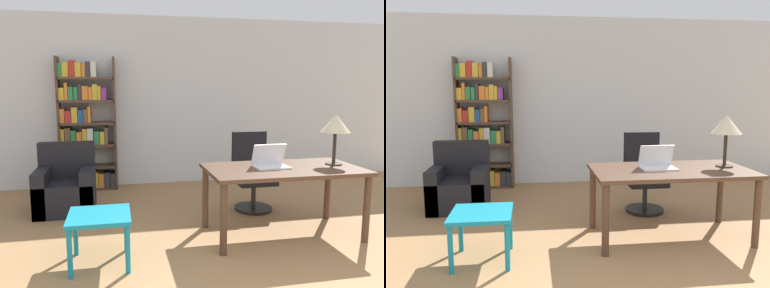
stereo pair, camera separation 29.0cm
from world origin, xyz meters
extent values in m
cube|color=silver|center=(0.00, 4.53, 1.35)|extent=(8.00, 0.06, 2.70)
cube|color=#4C3323|center=(0.54, 2.01, 0.72)|extent=(1.64, 0.85, 0.04)
cylinder|color=#4C3323|center=(-0.22, 1.65, 0.35)|extent=(0.07, 0.07, 0.70)
cylinder|color=#4C3323|center=(1.30, 1.65, 0.35)|extent=(0.07, 0.07, 0.70)
cylinder|color=#4C3323|center=(-0.22, 2.38, 0.35)|extent=(0.07, 0.07, 0.70)
cylinder|color=#4C3323|center=(1.30, 2.38, 0.35)|extent=(0.07, 0.07, 0.70)
cube|color=silver|center=(0.41, 2.02, 0.75)|extent=(0.36, 0.24, 0.02)
cube|color=silver|center=(0.41, 2.10, 0.87)|extent=(0.36, 0.09, 0.23)
cube|color=navy|center=(0.41, 2.11, 0.87)|extent=(0.33, 0.08, 0.20)
cylinder|color=#2D2319|center=(1.15, 2.05, 0.75)|extent=(0.18, 0.18, 0.01)
cylinder|color=#2D2319|center=(1.15, 2.05, 0.93)|extent=(0.04, 0.04, 0.34)
cone|color=#C6B793|center=(1.15, 2.05, 1.19)|extent=(0.31, 0.31, 0.19)
cylinder|color=black|center=(0.54, 2.86, 0.02)|extent=(0.48, 0.48, 0.04)
cylinder|color=#262626|center=(0.54, 2.86, 0.20)|extent=(0.06, 0.06, 0.32)
cube|color=black|center=(0.54, 2.86, 0.41)|extent=(0.48, 0.48, 0.10)
cube|color=black|center=(0.54, 3.06, 0.73)|extent=(0.46, 0.08, 0.54)
cube|color=teal|center=(-1.35, 1.70, 0.45)|extent=(0.54, 0.53, 0.04)
cylinder|color=teal|center=(-1.59, 1.47, 0.22)|extent=(0.04, 0.04, 0.43)
cylinder|color=teal|center=(-1.11, 1.47, 0.22)|extent=(0.04, 0.04, 0.43)
cylinder|color=teal|center=(-1.59, 1.93, 0.22)|extent=(0.04, 0.04, 0.43)
cylinder|color=teal|center=(-1.11, 1.93, 0.22)|extent=(0.04, 0.04, 0.43)
cube|color=black|center=(-1.83, 3.28, 0.20)|extent=(0.71, 0.68, 0.40)
cube|color=black|center=(-1.83, 3.54, 0.63)|extent=(0.71, 0.16, 0.47)
cube|color=black|center=(-2.11, 3.28, 0.28)|extent=(0.16, 0.68, 0.56)
cube|color=black|center=(-1.56, 3.28, 0.28)|extent=(0.16, 0.68, 0.56)
cube|color=#4C3828|center=(-2.02, 4.34, 1.02)|extent=(0.04, 0.28, 2.03)
cube|color=#4C3828|center=(-1.20, 4.34, 1.02)|extent=(0.04, 0.28, 2.03)
cube|color=#4C3828|center=(-1.61, 4.34, 0.02)|extent=(0.82, 0.28, 0.04)
cube|color=#333338|center=(-1.96, 4.34, 0.15)|extent=(0.09, 0.24, 0.24)
cube|color=gold|center=(-1.87, 4.34, 0.15)|extent=(0.07, 0.24, 0.23)
cube|color=silver|center=(-1.80, 4.34, 0.16)|extent=(0.05, 0.24, 0.25)
cube|color=silver|center=(-1.74, 4.34, 0.14)|extent=(0.07, 0.24, 0.20)
cube|color=silver|center=(-1.67, 4.34, 0.15)|extent=(0.04, 0.24, 0.22)
cube|color=#234C99|center=(-1.61, 4.34, 0.15)|extent=(0.09, 0.24, 0.24)
cube|color=gold|center=(-1.52, 4.34, 0.16)|extent=(0.08, 0.24, 0.24)
cube|color=orange|center=(-1.43, 4.34, 0.14)|extent=(0.08, 0.24, 0.21)
cube|color=#333338|center=(-1.34, 4.34, 0.15)|extent=(0.09, 0.24, 0.23)
cube|color=#333338|center=(-1.25, 4.34, 0.14)|extent=(0.09, 0.24, 0.21)
cube|color=#4C3828|center=(-1.61, 4.34, 0.36)|extent=(0.82, 0.28, 0.04)
cube|color=#7F338C|center=(-1.98, 4.34, 0.47)|extent=(0.04, 0.24, 0.19)
cube|color=brown|center=(-1.93, 4.34, 0.50)|extent=(0.04, 0.24, 0.25)
cube|color=#2D7F47|center=(-1.86, 4.34, 0.47)|extent=(0.06, 0.24, 0.18)
cube|color=#B72D28|center=(-1.80, 4.34, 0.49)|extent=(0.04, 0.24, 0.23)
cube|color=brown|center=(-1.74, 4.34, 0.48)|extent=(0.07, 0.24, 0.20)
cube|color=#B72D28|center=(-1.67, 4.34, 0.50)|extent=(0.06, 0.24, 0.25)
cube|color=gold|center=(-1.60, 4.34, 0.49)|extent=(0.08, 0.24, 0.23)
cube|color=#4C3828|center=(-1.61, 4.34, 0.70)|extent=(0.82, 0.28, 0.04)
cube|color=gold|center=(-1.98, 4.34, 0.84)|extent=(0.05, 0.24, 0.25)
cube|color=brown|center=(-1.90, 4.34, 0.84)|extent=(0.08, 0.24, 0.26)
cube|color=#2D7F47|center=(-1.82, 4.34, 0.83)|extent=(0.07, 0.24, 0.22)
cube|color=orange|center=(-1.74, 4.34, 0.81)|extent=(0.08, 0.24, 0.20)
cube|color=gold|center=(-1.66, 4.34, 0.84)|extent=(0.07, 0.24, 0.24)
cube|color=silver|center=(-1.57, 4.34, 0.84)|extent=(0.09, 0.24, 0.25)
cube|color=#2D7F47|center=(-1.48, 4.34, 0.82)|extent=(0.09, 0.24, 0.20)
cube|color=gold|center=(-1.40, 4.34, 0.81)|extent=(0.06, 0.24, 0.20)
cube|color=brown|center=(-1.33, 4.34, 0.84)|extent=(0.05, 0.24, 0.26)
cube|color=#4C3828|center=(-1.61, 4.34, 1.04)|extent=(0.82, 0.28, 0.04)
cube|color=orange|center=(-1.97, 4.34, 1.16)|extent=(0.07, 0.24, 0.21)
cube|color=#B72D28|center=(-1.88, 4.34, 1.14)|extent=(0.09, 0.24, 0.18)
cube|color=gold|center=(-1.79, 4.34, 1.17)|extent=(0.09, 0.24, 0.23)
cube|color=#234C99|center=(-1.70, 4.34, 1.15)|extent=(0.07, 0.24, 0.19)
cube|color=brown|center=(-1.63, 4.34, 1.16)|extent=(0.06, 0.24, 0.21)
cube|color=orange|center=(-1.58, 4.34, 1.18)|extent=(0.04, 0.24, 0.24)
cube|color=#4C3828|center=(-1.61, 4.34, 1.37)|extent=(0.82, 0.28, 0.04)
cube|color=gold|center=(-1.96, 4.34, 1.48)|extent=(0.08, 0.24, 0.18)
cube|color=orange|center=(-1.90, 4.34, 1.52)|extent=(0.04, 0.24, 0.26)
cube|color=#2D7F47|center=(-1.83, 4.34, 1.49)|extent=(0.07, 0.24, 0.20)
cube|color=#2D7F47|center=(-1.76, 4.34, 1.49)|extent=(0.06, 0.24, 0.19)
cube|color=#333338|center=(-1.70, 4.34, 1.51)|extent=(0.05, 0.24, 0.24)
cube|color=orange|center=(-1.62, 4.34, 1.50)|extent=(0.09, 0.24, 0.21)
cube|color=orange|center=(-1.55, 4.34, 1.49)|extent=(0.05, 0.24, 0.20)
cube|color=gold|center=(-1.48, 4.34, 1.51)|extent=(0.07, 0.24, 0.23)
cube|color=gold|center=(-1.42, 4.34, 1.50)|extent=(0.05, 0.24, 0.21)
cube|color=#7F338C|center=(-1.35, 4.34, 1.48)|extent=(0.08, 0.24, 0.18)
cube|color=#4C3828|center=(-1.61, 4.34, 1.71)|extent=(0.82, 0.28, 0.04)
cube|color=#2D7F47|center=(-1.97, 4.34, 1.83)|extent=(0.06, 0.24, 0.20)
cube|color=gold|center=(-1.89, 4.34, 1.84)|extent=(0.09, 0.24, 0.21)
cube|color=#B72D28|center=(-1.80, 4.34, 1.85)|extent=(0.08, 0.24, 0.24)
cube|color=gold|center=(-1.71, 4.34, 1.84)|extent=(0.09, 0.24, 0.21)
cube|color=orange|center=(-1.63, 4.34, 1.82)|extent=(0.05, 0.24, 0.19)
cube|color=#333338|center=(-1.57, 4.34, 1.85)|extent=(0.07, 0.24, 0.23)
cube|color=silver|center=(-1.49, 4.34, 1.85)|extent=(0.08, 0.24, 0.23)
camera|label=1|loc=(-1.18, -1.59, 1.57)|focal=35.00mm
camera|label=2|loc=(-0.89, -1.64, 1.57)|focal=35.00mm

